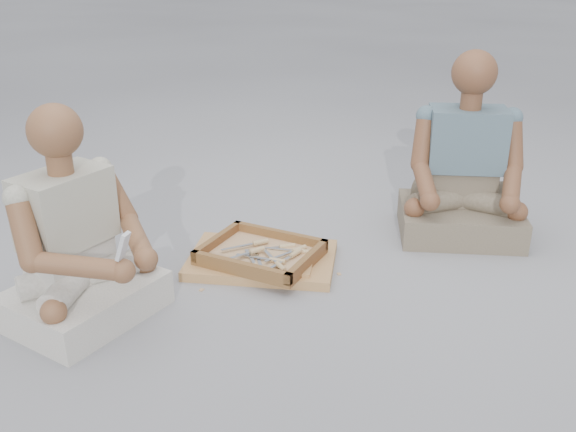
% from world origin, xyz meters
% --- Properties ---
extents(ground, '(60.00, 60.00, 0.00)m').
position_xyz_m(ground, '(0.00, 0.00, 0.00)').
color(ground, '#98999D').
rests_on(ground, ground).
extents(carved_panel, '(0.67, 0.48, 0.04)m').
position_xyz_m(carved_panel, '(-0.21, 0.30, 0.02)').
color(carved_panel, '#9E6E3D').
rests_on(carved_panel, ground).
extents(tool_tray, '(0.54, 0.47, 0.06)m').
position_xyz_m(tool_tray, '(-0.21, 0.27, 0.06)').
color(tool_tray, brown).
rests_on(tool_tray, carved_panel).
extents(chisel_0, '(0.22, 0.04, 0.02)m').
position_xyz_m(chisel_0, '(-0.14, 0.21, 0.07)').
color(chisel_0, silver).
rests_on(chisel_0, tool_tray).
extents(chisel_1, '(0.18, 0.16, 0.02)m').
position_xyz_m(chisel_1, '(-0.25, 0.34, 0.08)').
color(chisel_1, silver).
rests_on(chisel_1, tool_tray).
extents(chisel_2, '(0.15, 0.18, 0.02)m').
position_xyz_m(chisel_2, '(-0.24, 0.25, 0.08)').
color(chisel_2, silver).
rests_on(chisel_2, tool_tray).
extents(chisel_3, '(0.15, 0.18, 0.02)m').
position_xyz_m(chisel_3, '(-0.10, 0.16, 0.08)').
color(chisel_3, silver).
rests_on(chisel_3, tool_tray).
extents(chisel_4, '(0.11, 0.21, 0.02)m').
position_xyz_m(chisel_4, '(-0.16, 0.13, 0.07)').
color(chisel_4, silver).
rests_on(chisel_4, tool_tray).
extents(chisel_5, '(0.20, 0.12, 0.02)m').
position_xyz_m(chisel_5, '(-0.13, 0.35, 0.07)').
color(chisel_5, silver).
rests_on(chisel_5, tool_tray).
extents(chisel_6, '(0.15, 0.19, 0.02)m').
position_xyz_m(chisel_6, '(-0.06, 0.31, 0.08)').
color(chisel_6, silver).
rests_on(chisel_6, tool_tray).
extents(chisel_7, '(0.10, 0.21, 0.02)m').
position_xyz_m(chisel_7, '(-0.07, 0.26, 0.08)').
color(chisel_7, silver).
rests_on(chisel_7, tool_tray).
extents(chisel_8, '(0.13, 0.19, 0.02)m').
position_xyz_m(chisel_8, '(-0.19, 0.14, 0.07)').
color(chisel_8, silver).
rests_on(chisel_8, tool_tray).
extents(chisel_9, '(0.22, 0.02, 0.02)m').
position_xyz_m(chisel_9, '(-0.06, 0.32, 0.07)').
color(chisel_9, silver).
rests_on(chisel_9, tool_tray).
extents(wood_chip_0, '(0.02, 0.02, 0.00)m').
position_xyz_m(wood_chip_0, '(-0.29, 0.53, 0.00)').
color(wood_chip_0, tan).
rests_on(wood_chip_0, ground).
extents(wood_chip_1, '(0.02, 0.02, 0.00)m').
position_xyz_m(wood_chip_1, '(-0.06, 0.31, 0.00)').
color(wood_chip_1, tan).
rests_on(wood_chip_1, ground).
extents(wood_chip_2, '(0.02, 0.02, 0.00)m').
position_xyz_m(wood_chip_2, '(-0.20, 0.21, 0.00)').
color(wood_chip_2, tan).
rests_on(wood_chip_2, ground).
extents(wood_chip_3, '(0.02, 0.02, 0.00)m').
position_xyz_m(wood_chip_3, '(-0.26, 0.18, 0.00)').
color(wood_chip_3, tan).
rests_on(wood_chip_3, ground).
extents(wood_chip_4, '(0.02, 0.02, 0.00)m').
position_xyz_m(wood_chip_4, '(-0.53, 0.49, 0.00)').
color(wood_chip_4, tan).
rests_on(wood_chip_4, ground).
extents(wood_chip_5, '(0.02, 0.02, 0.00)m').
position_xyz_m(wood_chip_5, '(-0.17, 0.34, 0.00)').
color(wood_chip_5, tan).
rests_on(wood_chip_5, ground).
extents(wood_chip_6, '(0.02, 0.02, 0.00)m').
position_xyz_m(wood_chip_6, '(-0.15, 0.11, 0.00)').
color(wood_chip_6, tan).
rests_on(wood_chip_6, ground).
extents(wood_chip_7, '(0.02, 0.02, 0.00)m').
position_xyz_m(wood_chip_7, '(-0.38, 0.01, 0.00)').
color(wood_chip_7, tan).
rests_on(wood_chip_7, ground).
extents(wood_chip_8, '(0.02, 0.02, 0.00)m').
position_xyz_m(wood_chip_8, '(-0.37, 0.30, 0.00)').
color(wood_chip_8, tan).
rests_on(wood_chip_8, ground).
extents(wood_chip_9, '(0.02, 0.02, 0.00)m').
position_xyz_m(wood_chip_9, '(0.13, 0.28, 0.00)').
color(wood_chip_9, tan).
rests_on(wood_chip_9, ground).
extents(wood_chip_10, '(0.02, 0.02, 0.00)m').
position_xyz_m(wood_chip_10, '(-0.15, 0.40, 0.00)').
color(wood_chip_10, tan).
rests_on(wood_chip_10, ground).
extents(wood_chip_11, '(0.02, 0.02, 0.00)m').
position_xyz_m(wood_chip_11, '(-0.10, 0.22, 0.00)').
color(wood_chip_11, tan).
rests_on(wood_chip_11, ground).
extents(craftsman, '(0.61, 0.62, 0.80)m').
position_xyz_m(craftsman, '(-0.74, -0.27, 0.27)').
color(craftsman, silver).
rests_on(craftsman, ground).
extents(companion, '(0.62, 0.52, 0.87)m').
position_xyz_m(companion, '(0.62, 0.84, 0.29)').
color(companion, '#7B6C59').
rests_on(companion, ground).
extents(mobile_phone, '(0.05, 0.04, 0.10)m').
position_xyz_m(mobile_phone, '(-0.47, -0.41, 0.39)').
color(mobile_phone, silver).
rests_on(mobile_phone, craftsman).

